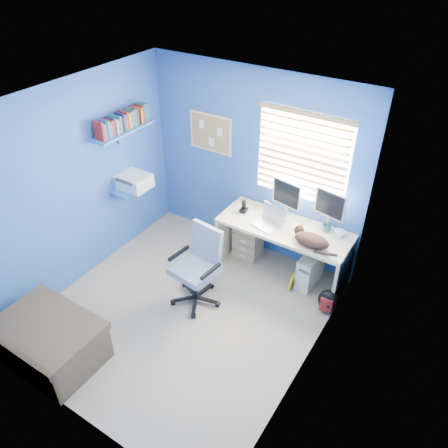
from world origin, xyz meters
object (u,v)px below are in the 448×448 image
Objects in this scene: laptop at (266,218)px; office_chair at (198,275)px; desk at (283,250)px; cat at (312,240)px; tower_pc at (310,270)px.

laptop is 1.08m from office_chair.
laptop is at bearing 63.84° from office_chair.
desk is 5.01× the size of laptop.
tower_pc is (-0.02, 0.18, -0.59)m from cat.
cat is at bearing 36.91° from office_chair.
office_chair is (-1.06, -0.80, -0.45)m from cat.
laptop is 0.73× the size of tower_pc.
cat reaches higher than desk.
tower_pc is (0.40, 0.00, -0.14)m from desk.
desk is 3.93× the size of cat.
office_chair is (-0.64, -0.97, -0.00)m from desk.
tower_pc is at bearing 43.20° from office_chair.
laptop reaches higher than desk.
cat is 1.40m from office_chair.
cat is 0.62m from tower_pc.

